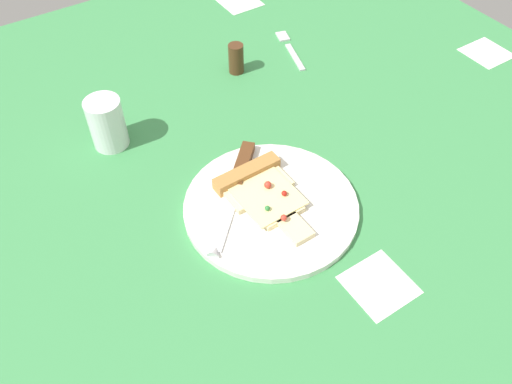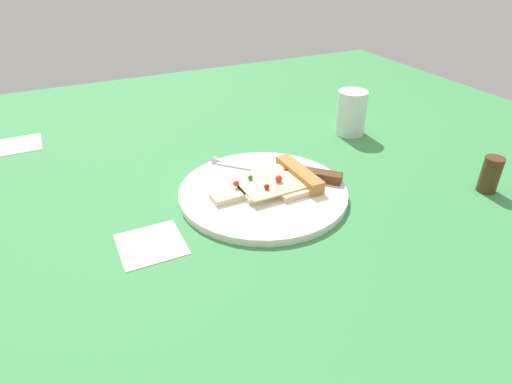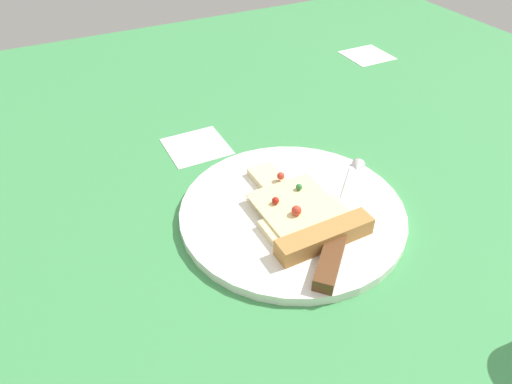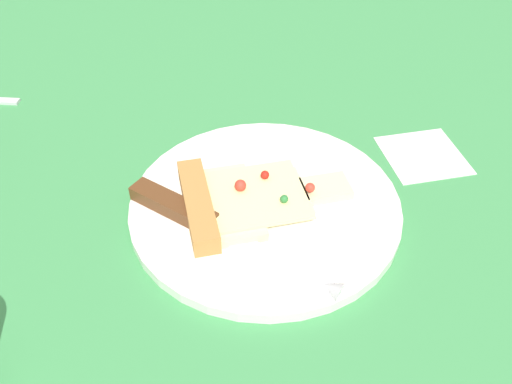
% 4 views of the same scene
% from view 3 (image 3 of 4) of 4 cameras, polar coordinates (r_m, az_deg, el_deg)
% --- Properties ---
extents(ground_plane, '(1.56, 1.56, 0.03)m').
position_cam_3_polar(ground_plane, '(0.59, 6.19, -5.17)').
color(ground_plane, '#3D8C4C').
rests_on(ground_plane, ground).
extents(plate, '(0.28, 0.28, 0.01)m').
position_cam_3_polar(plate, '(0.59, 4.47, -2.48)').
color(plate, white).
rests_on(plate, ground_plane).
extents(pizza_slice, '(0.18, 0.12, 0.03)m').
position_cam_3_polar(pizza_slice, '(0.56, 5.92, -2.95)').
color(pizza_slice, beige).
rests_on(pizza_slice, plate).
extents(knife, '(0.18, 0.19, 0.02)m').
position_cam_3_polar(knife, '(0.55, 10.25, -4.46)').
color(knife, silver).
rests_on(knife, plate).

